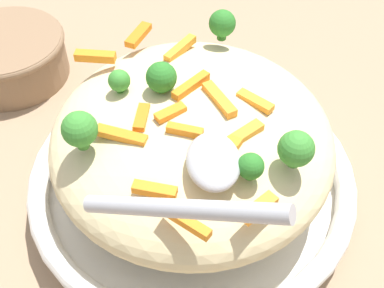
# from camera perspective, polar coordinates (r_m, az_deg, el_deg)

# --- Properties ---
(ground_plane) EXTENTS (2.40, 2.40, 0.00)m
(ground_plane) POSITION_cam_1_polar(r_m,az_deg,el_deg) (0.51, -0.00, -5.91)
(ground_plane) COLOR #9E7F60
(serving_bowl) EXTENTS (0.31, 0.31, 0.04)m
(serving_bowl) POSITION_cam_1_polar(r_m,az_deg,el_deg) (0.49, -0.00, -4.24)
(serving_bowl) COLOR white
(serving_bowl) RESTS_ON ground_plane
(pasta_mound) EXTENTS (0.26, 0.25, 0.09)m
(pasta_mound) POSITION_cam_1_polar(r_m,az_deg,el_deg) (0.44, -0.00, 0.66)
(pasta_mound) COLOR beige
(pasta_mound) RESTS_ON serving_bowl
(carrot_piece_0) EXTENTS (0.02, 0.03, 0.01)m
(carrot_piece_0) POSITION_cam_1_polar(r_m,az_deg,el_deg) (0.40, -2.48, 3.62)
(carrot_piece_0) COLOR orange
(carrot_piece_0) RESTS_ON pasta_mound
(carrot_piece_1) EXTENTS (0.03, 0.03, 0.01)m
(carrot_piece_1) POSITION_cam_1_polar(r_m,az_deg,el_deg) (0.35, 7.63, -7.25)
(carrot_piece_1) COLOR orange
(carrot_piece_1) RESTS_ON pasta_mound
(carrot_piece_2) EXTENTS (0.02, 0.04, 0.01)m
(carrot_piece_2) POSITION_cam_1_polar(r_m,az_deg,el_deg) (0.39, -8.08, 0.99)
(carrot_piece_2) COLOR orange
(carrot_piece_2) RESTS_ON pasta_mound
(carrot_piece_3) EXTENTS (0.02, 0.04, 0.01)m
(carrot_piece_3) POSITION_cam_1_polar(r_m,az_deg,el_deg) (0.47, -11.00, 9.81)
(carrot_piece_3) COLOR orange
(carrot_piece_3) RESTS_ON pasta_mound
(carrot_piece_4) EXTENTS (0.03, 0.03, 0.01)m
(carrot_piece_4) POSITION_cam_1_polar(r_m,az_deg,el_deg) (0.42, 7.19, 5.06)
(carrot_piece_4) COLOR orange
(carrot_piece_4) RESTS_ON pasta_mound
(carrot_piece_5) EXTENTS (0.04, 0.03, 0.01)m
(carrot_piece_5) POSITION_cam_1_polar(r_m,az_deg,el_deg) (0.48, -1.36, 10.85)
(carrot_piece_5) COLOR orange
(carrot_piece_5) RESTS_ON pasta_mound
(carrot_piece_6) EXTENTS (0.03, 0.01, 0.01)m
(carrot_piece_6) POSITION_cam_1_polar(r_m,az_deg,el_deg) (0.40, -5.77, 3.06)
(carrot_piece_6) COLOR orange
(carrot_piece_6) RESTS_ON pasta_mound
(carrot_piece_7) EXTENTS (0.03, 0.02, 0.01)m
(carrot_piece_7) POSITION_cam_1_polar(r_m,az_deg,el_deg) (0.38, 4.14, -0.74)
(carrot_piece_7) COLOR orange
(carrot_piece_7) RESTS_ON pasta_mound
(carrot_piece_8) EXTENTS (0.03, 0.03, 0.01)m
(carrot_piece_8) POSITION_cam_1_polar(r_m,az_deg,el_deg) (0.39, 6.17, 1.22)
(carrot_piece_8) COLOR orange
(carrot_piece_8) RESTS_ON pasta_mound
(carrot_piece_9) EXTENTS (0.03, 0.03, 0.01)m
(carrot_piece_9) POSITION_cam_1_polar(r_m,az_deg,el_deg) (0.42, 0.20, 6.70)
(carrot_piece_9) COLOR orange
(carrot_piece_9) RESTS_ON pasta_mound
(carrot_piece_10) EXTENTS (0.02, 0.03, 0.01)m
(carrot_piece_10) POSITION_cam_1_polar(r_m,az_deg,el_deg) (0.36, -4.29, -5.24)
(carrot_piece_10) COLOR orange
(carrot_piece_10) RESTS_ON pasta_mound
(carrot_piece_11) EXTENTS (0.02, 0.03, 0.01)m
(carrot_piece_11) POSITION_cam_1_polar(r_m,az_deg,el_deg) (0.39, -0.83, 1.52)
(carrot_piece_11) COLOR orange
(carrot_piece_11) RESTS_ON pasta_mound
(carrot_piece_12) EXTENTS (0.04, 0.03, 0.01)m
(carrot_piece_12) POSITION_cam_1_polar(r_m,az_deg,el_deg) (0.50, -6.13, 12.29)
(carrot_piece_12) COLOR orange
(carrot_piece_12) RESTS_ON pasta_mound
(carrot_piece_13) EXTENTS (0.03, 0.04, 0.01)m
(carrot_piece_13) POSITION_cam_1_polar(r_m,az_deg,el_deg) (0.34, -0.76, -8.81)
(carrot_piece_13) COLOR orange
(carrot_piece_13) RESTS_ON pasta_mound
(carrot_piece_14) EXTENTS (0.04, 0.03, 0.01)m
(carrot_piece_14) POSITION_cam_1_polar(r_m,az_deg,el_deg) (0.41, 3.13, 5.07)
(carrot_piece_14) COLOR orange
(carrot_piece_14) RESTS_ON pasta_mound
(broccoli_floret_0) EXTENTS (0.03, 0.03, 0.03)m
(broccoli_floret_0) POSITION_cam_1_polar(r_m,az_deg,el_deg) (0.38, -12.70, 1.62)
(broccoli_floret_0) COLOR #377928
(broccoli_floret_0) RESTS_ON pasta_mound
(broccoli_floret_1) EXTENTS (0.03, 0.03, 0.03)m
(broccoli_floret_1) POSITION_cam_1_polar(r_m,az_deg,el_deg) (0.37, 11.80, -0.57)
(broccoli_floret_1) COLOR #377928
(broccoli_floret_1) RESTS_ON pasta_mound
(broccoli_floret_2) EXTENTS (0.02, 0.02, 0.02)m
(broccoli_floret_2) POSITION_cam_1_polar(r_m,az_deg,el_deg) (0.43, -8.31, 7.16)
(broccoli_floret_2) COLOR #377928
(broccoli_floret_2) RESTS_ON pasta_mound
(broccoli_floret_3) EXTENTS (0.02, 0.02, 0.02)m
(broccoli_floret_3) POSITION_cam_1_polar(r_m,az_deg,el_deg) (0.36, 6.72, -2.57)
(broccoli_floret_3) COLOR #296820
(broccoli_floret_3) RESTS_ON pasta_mound
(broccoli_floret_4) EXTENTS (0.03, 0.03, 0.03)m
(broccoli_floret_4) POSITION_cam_1_polar(r_m,az_deg,el_deg) (0.42, -3.52, 7.58)
(broccoli_floret_4) COLOR #296820
(broccoli_floret_4) RESTS_ON pasta_mound
(broccoli_floret_5) EXTENTS (0.03, 0.03, 0.03)m
(broccoli_floret_5) POSITION_cam_1_polar(r_m,az_deg,el_deg) (0.49, 3.48, 13.56)
(broccoli_floret_5) COLOR #296820
(broccoli_floret_5) RESTS_ON pasta_mound
(serving_spoon) EXTENTS (0.12, 0.13, 0.07)m
(serving_spoon) POSITION_cam_1_polar(r_m,az_deg,el_deg) (0.34, 1.28, -3.58)
(serving_spoon) COLOR #B7B7BC
(serving_spoon) RESTS_ON pasta_mound
(companion_bowl) EXTENTS (0.14, 0.14, 0.06)m
(companion_bowl) POSITION_cam_1_polar(r_m,az_deg,el_deg) (0.66, -20.29, 9.56)
(companion_bowl) COLOR #8C6B4C
(companion_bowl) RESTS_ON ground_plane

